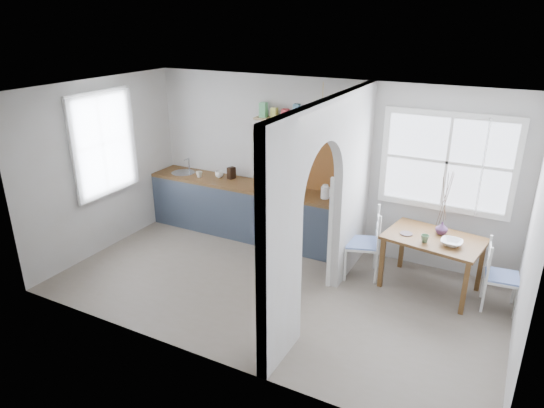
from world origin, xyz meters
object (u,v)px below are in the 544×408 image
at_px(vase, 442,228).
at_px(chair_left, 362,243).
at_px(dining_table, 431,263).
at_px(chair_right, 502,276).
at_px(kettle, 325,192).

bearing_deg(vase, chair_left, -166.76).
xyz_separation_m(dining_table, chair_right, (0.86, -0.07, 0.07)).
xyz_separation_m(chair_right, kettle, (-2.51, 0.38, 0.56)).
bearing_deg(chair_left, kettle, -137.10).
height_order(chair_left, kettle, kettle).
height_order(dining_table, chair_left, chair_left).
xyz_separation_m(chair_left, vase, (0.99, 0.23, 0.33)).
height_order(chair_right, vase, vase).
distance_m(dining_table, chair_right, 0.86).
distance_m(kettle, vase, 1.72).
bearing_deg(chair_right, vase, 68.56).
relative_size(kettle, vase, 1.24).
bearing_deg(vase, dining_table, -109.54).
relative_size(dining_table, kettle, 5.86).
relative_size(chair_left, kettle, 4.88).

